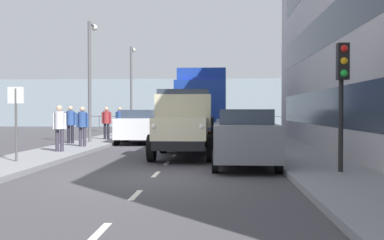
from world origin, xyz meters
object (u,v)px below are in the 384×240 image
car_maroon_oppositeside_1 (154,123)px  street_sign (16,111)px  lamp_post_promenade (91,70)px  lamp_post_far (132,81)px  lorry_cargo_blue (202,103)px  car_white_oppositeside_0 (139,126)px  pedestrian_by_lamp (120,119)px  traffic_light_near (342,79)px  pedestrian_in_dark_coat (59,124)px  pedestrian_with_bag (106,120)px  car_black_kerbside_3 (230,123)px  truck_vintage_cream (184,125)px  pedestrian_couple_b (82,123)px  pedestrian_near_railing (71,121)px  car_grey_kerbside_near (244,137)px  car_navy_kerbside_2 (232,125)px  car_silver_kerbside_1 (237,129)px

car_maroon_oppositeside_1 → street_sign: 15.30m
lamp_post_promenade → lamp_post_far: (-0.06, -10.48, 0.12)m
lorry_cargo_blue → car_white_oppositeside_0: 3.93m
pedestrian_by_lamp → traffic_light_near: bearing=119.8°
pedestrian_by_lamp → pedestrian_in_dark_coat: bearing=89.7°
car_maroon_oppositeside_1 → pedestrian_with_bag: (1.93, 4.36, 0.28)m
lamp_post_promenade → car_maroon_oppositeside_1: bearing=-109.5°
car_black_kerbside_3 → pedestrian_with_bag: bearing=40.3°
truck_vintage_cream → pedestrian_couple_b: bearing=-33.5°
pedestrian_couple_b → traffic_light_near: traffic_light_near is taller
pedestrian_near_railing → car_grey_kerbside_near: bearing=135.7°
car_white_oppositeside_0 → lamp_post_promenade: size_ratio=0.67×
car_maroon_oppositeside_1 → traffic_light_near: bearing=112.6°
car_grey_kerbside_near → car_black_kerbside_3: size_ratio=0.98×
pedestrian_couple_b → lorry_cargo_blue: bearing=-129.8°
lamp_post_promenade → traffic_light_near: bearing=131.0°
car_grey_kerbside_near → car_white_oppositeside_0: size_ratio=1.05×
car_navy_kerbside_2 → pedestrian_in_dark_coat: pedestrian_in_dark_coat is taller
traffic_light_near → lamp_post_promenade: lamp_post_promenade is taller
car_silver_kerbside_1 → lamp_post_far: lamp_post_far is taller
car_navy_kerbside_2 → car_white_oppositeside_0: size_ratio=0.99×
lamp_post_promenade → pedestrian_with_bag: bearing=-98.7°
pedestrian_with_bag → pedestrian_by_lamp: pedestrian_by_lamp is taller
car_white_oppositeside_0 → pedestrian_in_dark_coat: (1.90, 6.35, 0.28)m
truck_vintage_cream → traffic_light_near: traffic_light_near is taller
pedestrian_in_dark_coat → pedestrian_by_lamp: 10.34m
car_grey_kerbside_near → pedestrian_couple_b: (6.57, -5.68, 0.26)m
pedestrian_by_lamp → street_sign: (0.21, 13.72, 0.51)m
car_grey_kerbside_near → car_maroon_oppositeside_1: size_ratio=1.05×
car_white_oppositeside_0 → traffic_light_near: 13.77m
lorry_cargo_blue → car_silver_kerbside_1: 6.21m
car_grey_kerbside_near → pedestrian_by_lamp: bearing=-63.9°
lamp_post_far → car_maroon_oppositeside_1: bearing=117.7°
car_maroon_oppositeside_1 → traffic_light_near: (-7.13, 17.09, 1.58)m
lorry_cargo_blue → pedestrian_couple_b: size_ratio=4.81×
pedestrian_couple_b → lamp_post_far: size_ratio=0.28×
pedestrian_with_bag → street_sign: bearing=89.4°
lorry_cargo_blue → car_grey_kerbside_near: 11.76m
traffic_light_near → lamp_post_far: size_ratio=0.52×
lamp_post_far → pedestrian_near_railing: bearing=86.7°
pedestrian_with_bag → lamp_post_far: lamp_post_far is taller
pedestrian_couple_b → pedestrian_by_lamp: 7.94m
car_silver_kerbside_1 → pedestrian_in_dark_coat: bearing=19.9°
pedestrian_by_lamp → lamp_post_far: (0.33, -5.58, 2.65)m
pedestrian_in_dark_coat → pedestrian_near_railing: bearing=-77.3°
lorry_cargo_blue → pedestrian_in_dark_coat: lorry_cargo_blue is taller
pedestrian_couple_b → pedestrian_with_bag: bearing=-87.9°
lamp_post_far → car_grey_kerbside_near: bearing=110.0°
street_sign → car_white_oppositeside_0: bearing=-101.9°
pedestrian_near_railing → street_sign: (-0.80, 7.59, 0.50)m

